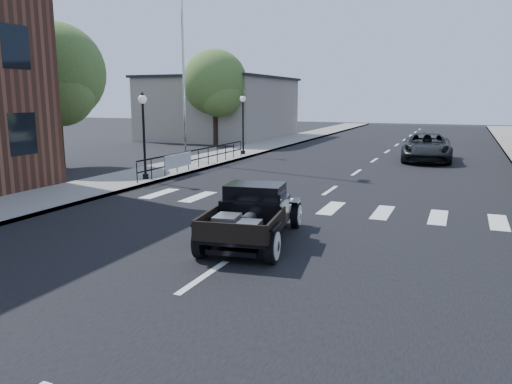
% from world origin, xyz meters
% --- Properties ---
extents(ground, '(120.00, 120.00, 0.00)m').
position_xyz_m(ground, '(0.00, 0.00, 0.00)').
color(ground, black).
rests_on(ground, ground).
extents(road, '(14.00, 80.00, 0.02)m').
position_xyz_m(road, '(0.00, 15.00, 0.01)').
color(road, black).
rests_on(road, ground).
extents(road_markings, '(12.00, 60.00, 0.06)m').
position_xyz_m(road_markings, '(0.00, 10.00, 0.00)').
color(road_markings, silver).
rests_on(road_markings, ground).
extents(sidewalk_left, '(3.00, 80.00, 0.15)m').
position_xyz_m(sidewalk_left, '(-8.50, 15.00, 0.07)').
color(sidewalk_left, gray).
rests_on(sidewalk_left, ground).
extents(low_building_left, '(10.00, 12.00, 5.00)m').
position_xyz_m(low_building_left, '(-15.00, 28.00, 2.50)').
color(low_building_left, gray).
rests_on(low_building_left, ground).
extents(railing, '(0.08, 10.00, 1.00)m').
position_xyz_m(railing, '(-7.30, 10.00, 0.65)').
color(railing, black).
rests_on(railing, sidewalk_left).
extents(banner, '(0.04, 2.20, 0.60)m').
position_xyz_m(banner, '(-7.22, 8.00, 0.45)').
color(banner, silver).
rests_on(banner, sidewalk_left).
extents(lamp_post_b, '(0.36, 0.36, 3.56)m').
position_xyz_m(lamp_post_b, '(-7.60, 6.00, 1.93)').
color(lamp_post_b, black).
rests_on(lamp_post_b, sidewalk_left).
extents(lamp_post_c, '(0.36, 0.36, 3.56)m').
position_xyz_m(lamp_post_c, '(-7.60, 16.00, 1.93)').
color(lamp_post_c, black).
rests_on(lamp_post_c, sidewalk_left).
extents(flagpole, '(0.12, 0.12, 12.59)m').
position_xyz_m(flagpole, '(-9.20, 12.00, 6.45)').
color(flagpole, silver).
rests_on(flagpole, sidewalk_left).
extents(big_tree_near, '(4.82, 4.82, 7.08)m').
position_xyz_m(big_tree_near, '(-14.00, 8.00, 3.54)').
color(big_tree_near, '#49672C').
rests_on(big_tree_near, ground).
extents(big_tree_far, '(4.72, 4.72, 6.94)m').
position_xyz_m(big_tree_far, '(-12.50, 22.00, 3.47)').
color(big_tree_far, '#49672C').
rests_on(big_tree_far, ground).
extents(hotrod_pickup, '(2.52, 4.42, 1.45)m').
position_xyz_m(hotrod_pickup, '(-0.05, -0.36, 0.73)').
color(hotrod_pickup, black).
rests_on(hotrod_pickup, ground).
extents(second_car, '(2.90, 5.67, 1.53)m').
position_xyz_m(second_car, '(2.69, 17.88, 0.77)').
color(second_car, black).
rests_on(second_car, ground).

